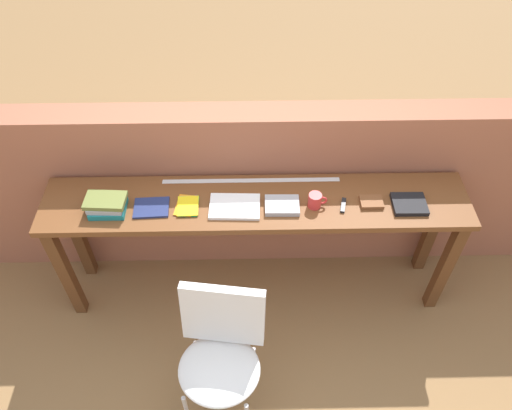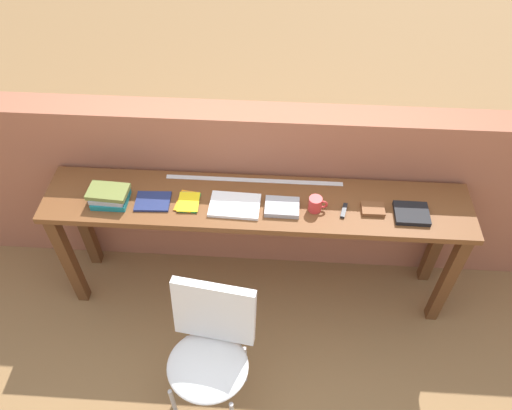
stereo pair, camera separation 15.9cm
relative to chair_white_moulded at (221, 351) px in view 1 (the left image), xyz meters
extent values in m
plane|color=olive|center=(0.20, 0.45, -0.53)|extent=(40.00, 40.00, 0.00)
cube|color=#9E5B42|center=(0.20, 1.09, 0.11)|extent=(6.00, 0.20, 1.27)
cube|color=brown|center=(0.20, 0.75, 0.33)|extent=(2.50, 0.44, 0.04)
cube|color=#5B341A|center=(-0.99, 0.59, -0.11)|extent=(0.07, 0.07, 0.84)
cube|color=#5B341A|center=(1.39, 0.59, -0.11)|extent=(0.07, 0.07, 0.84)
cube|color=#5B341A|center=(-0.99, 0.91, -0.11)|extent=(0.07, 0.07, 0.84)
cube|color=#5B341A|center=(1.39, 0.91, -0.11)|extent=(0.07, 0.07, 0.84)
ellipsoid|color=white|center=(-0.01, -0.07, -0.08)|extent=(0.49, 0.48, 0.08)
cube|color=white|center=(0.02, 0.12, 0.16)|extent=(0.45, 0.16, 0.40)
cylinder|color=#B2B2B7|center=(-0.15, 0.11, -0.32)|extent=(0.02, 0.02, 0.41)
cylinder|color=#B2B2B7|center=(0.18, 0.07, -0.32)|extent=(0.02, 0.02, 0.41)
cube|color=#19757A|center=(-0.64, 0.70, 0.37)|extent=(0.20, 0.16, 0.03)
cube|color=#9E9EA3|center=(-0.64, 0.70, 0.40)|extent=(0.20, 0.16, 0.03)
cube|color=olive|center=(-0.65, 0.70, 0.43)|extent=(0.24, 0.16, 0.03)
cube|color=navy|center=(-0.40, 0.71, 0.36)|extent=(0.21, 0.16, 0.01)
cube|color=purple|center=(-0.19, 0.73, 0.35)|extent=(0.12, 0.15, 0.00)
cube|color=green|center=(-0.18, 0.71, 0.36)|extent=(0.11, 0.16, 0.00)
cube|color=orange|center=(-0.21, 0.72, 0.36)|extent=(0.13, 0.18, 0.00)
cube|color=#3399D8|center=(-0.19, 0.72, 0.36)|extent=(0.10, 0.15, 0.00)
cube|color=yellow|center=(-0.19, 0.71, 0.37)|extent=(0.13, 0.16, 0.00)
cube|color=white|center=(0.08, 0.70, 0.36)|extent=(0.29, 0.20, 0.02)
cube|color=#9E9EA3|center=(0.35, 0.70, 0.37)|extent=(0.20, 0.15, 0.03)
cylinder|color=red|center=(0.54, 0.71, 0.40)|extent=(0.08, 0.08, 0.09)
torus|color=red|center=(0.58, 0.71, 0.40)|extent=(0.06, 0.01, 0.06)
cube|color=black|center=(0.70, 0.70, 0.36)|extent=(0.05, 0.11, 0.02)
cube|color=brown|center=(0.87, 0.72, 0.37)|extent=(0.13, 0.10, 0.02)
cube|color=black|center=(1.08, 0.70, 0.37)|extent=(0.19, 0.17, 0.03)
cube|color=silver|center=(0.18, 0.92, 0.35)|extent=(1.07, 0.03, 0.00)
camera|label=1|loc=(0.16, -1.23, 2.46)|focal=35.00mm
camera|label=2|loc=(0.32, -1.23, 2.46)|focal=35.00mm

